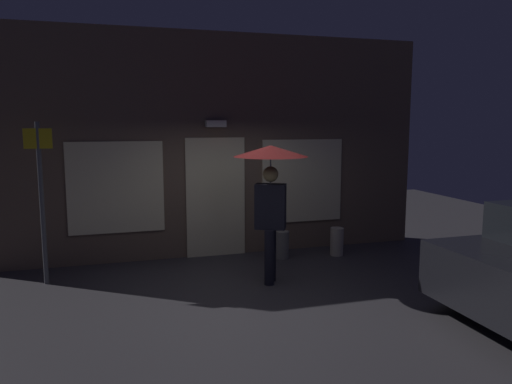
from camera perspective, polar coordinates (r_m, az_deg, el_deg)
The scene contains 6 objects.
ground_plane at distance 7.36m, azimuth -0.89°, elevation -11.61°, with size 18.00×18.00×0.00m, color #38353A.
building_facade at distance 9.22m, azimuth -4.96°, elevation 5.19°, with size 8.17×0.48×4.09m.
person_with_umbrella at distance 7.47m, azimuth 1.70°, elevation 1.81°, with size 1.13×1.13×2.13m.
street_sign_post at distance 8.13m, azimuth -23.54°, elevation -0.18°, with size 0.40×0.07×2.49m.
sidewalk_bollard at distance 9.08m, azimuth 3.07°, elevation -6.12°, with size 0.24×0.24×0.51m, color slate.
sidewalk_bollard_2 at distance 9.42m, azimuth 9.31°, elevation -5.66°, with size 0.25×0.25×0.52m, color #B2A899.
Camera 1 is at (-1.91, -6.66, 2.48)m, focal length 34.66 mm.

